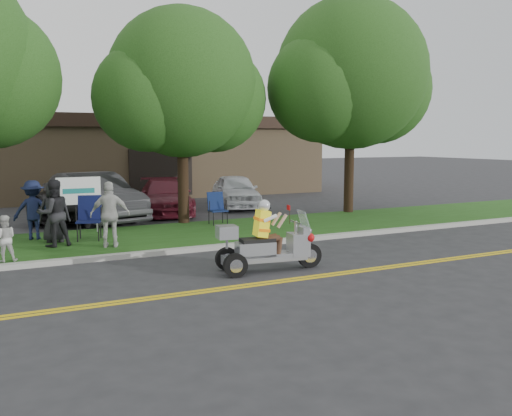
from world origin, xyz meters
name	(u,v)px	position (x,y,z in m)	size (l,w,h in m)	color
ground	(271,276)	(0.00, 0.00, 0.00)	(120.00, 120.00, 0.00)	#28282B
centerline_near	(285,282)	(0.00, -0.58, 0.01)	(60.00, 0.10, 0.01)	gold
centerline_far	(281,280)	(0.00, -0.42, 0.01)	(60.00, 0.10, 0.01)	gold
curb	(217,247)	(0.00, 3.05, 0.06)	(60.00, 0.25, 0.12)	#A8A89E
grass_verge	(190,234)	(0.00, 5.20, 0.06)	(60.00, 4.00, 0.10)	#1E4412
commercial_building	(139,155)	(2.00, 18.98, 2.01)	(18.00, 8.20, 4.00)	#9E7F5B
tree_mid	(183,90)	(0.55, 7.23, 4.43)	(5.88, 4.80, 7.05)	#332114
tree_right	(352,80)	(7.06, 7.03, 5.03)	(6.86, 5.60, 8.07)	#332114
business_sign	(79,194)	(-2.90, 6.60, 1.26)	(1.25, 0.06, 1.75)	silver
trike_scooter	(266,246)	(0.07, 0.41, 0.55)	(2.40, 0.88, 1.57)	black
lawn_chair_a	(89,215)	(-2.80, 5.46, 0.78)	(0.79, 0.81, 1.20)	black
lawn_chair_b	(217,206)	(1.37, 6.43, 0.69)	(0.56, 0.58, 1.03)	black
spectator_adult_mid	(54,213)	(-3.79, 4.78, 0.97)	(0.84, 0.65, 1.72)	black
spectator_adult_right	(110,214)	(-2.51, 4.05, 0.95)	(0.99, 0.41, 1.68)	#B8B9B2
spectator_chair_a	(33,210)	(-4.18, 6.11, 0.92)	(1.05, 0.60, 1.63)	#161D3F
spectator_chair_b	(54,212)	(-3.72, 5.41, 0.92)	(0.80, 0.52, 1.63)	black
child_right	(4,239)	(-4.99, 3.40, 0.63)	(0.51, 0.40, 1.06)	beige
parked_car_left	(94,197)	(-2.00, 9.52, 0.84)	(1.79, 5.13, 1.69)	#303033
parked_car_mid	(78,197)	(-2.39, 10.53, 0.78)	(2.59, 5.61, 1.56)	black
parked_car_right	(165,197)	(0.80, 10.29, 0.65)	(1.83, 4.50, 1.30)	#54131F
parked_car_far_right	(236,191)	(4.00, 10.81, 0.70)	(1.65, 4.09, 1.39)	silver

